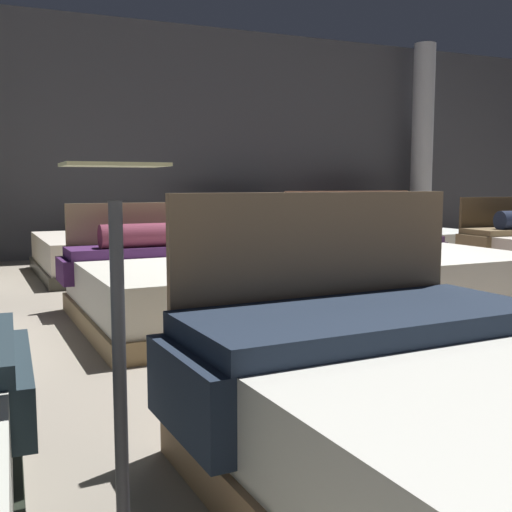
{
  "coord_description": "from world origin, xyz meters",
  "views": [
    {
      "loc": [
        -2.5,
        -4.59,
        1.09
      ],
      "look_at": [
        -0.31,
        0.39,
        0.46
      ],
      "focal_mm": 43.71,
      "sensor_mm": 36.0,
      "label": 1
    }
  ],
  "objects_px": {
    "bed_9": "(107,255)",
    "bed_10": "(271,246)",
    "bed_1": "(456,428)",
    "support_pillar": "(422,146)",
    "bed_11": "(400,242)",
    "bed_5": "(183,288)",
    "bed_6": "(404,274)",
    "price_sign": "(120,405)"
  },
  "relations": [
    {
      "from": "bed_9",
      "to": "bed_10",
      "type": "xyz_separation_m",
      "value": [
        2.25,
        0.13,
        0.0
      ]
    },
    {
      "from": "bed_1",
      "to": "support_pillar",
      "type": "height_order",
      "value": "support_pillar"
    },
    {
      "from": "bed_11",
      "to": "bed_5",
      "type": "bearing_deg",
      "value": -147.07
    },
    {
      "from": "bed_6",
      "to": "price_sign",
      "type": "height_order",
      "value": "price_sign"
    },
    {
      "from": "price_sign",
      "to": "bed_6",
      "type": "bearing_deg",
      "value": 42.04
    },
    {
      "from": "bed_6",
      "to": "price_sign",
      "type": "relative_size",
      "value": 1.81
    },
    {
      "from": "bed_9",
      "to": "bed_10",
      "type": "relative_size",
      "value": 0.98
    },
    {
      "from": "bed_11",
      "to": "bed_9",
      "type": "bearing_deg",
      "value": 179.1
    },
    {
      "from": "bed_11",
      "to": "price_sign",
      "type": "relative_size",
      "value": 1.92
    },
    {
      "from": "bed_11",
      "to": "bed_6",
      "type": "bearing_deg",
      "value": -127.59
    },
    {
      "from": "bed_1",
      "to": "bed_9",
      "type": "distance_m",
      "value": 6.03
    },
    {
      "from": "support_pillar",
      "to": "bed_11",
      "type": "bearing_deg",
      "value": -136.74
    },
    {
      "from": "bed_5",
      "to": "bed_9",
      "type": "height_order",
      "value": "bed_5"
    },
    {
      "from": "bed_6",
      "to": "price_sign",
      "type": "bearing_deg",
      "value": -139.31
    },
    {
      "from": "bed_10",
      "to": "support_pillar",
      "type": "height_order",
      "value": "support_pillar"
    },
    {
      "from": "bed_5",
      "to": "bed_1",
      "type": "bearing_deg",
      "value": -91.64
    },
    {
      "from": "bed_1",
      "to": "price_sign",
      "type": "height_order",
      "value": "price_sign"
    },
    {
      "from": "bed_6",
      "to": "support_pillar",
      "type": "xyz_separation_m",
      "value": [
        3.62,
        4.34,
        1.49
      ]
    },
    {
      "from": "bed_9",
      "to": "bed_6",
      "type": "bearing_deg",
      "value": -54.47
    },
    {
      "from": "bed_1",
      "to": "bed_9",
      "type": "bearing_deg",
      "value": 87.68
    },
    {
      "from": "bed_1",
      "to": "support_pillar",
      "type": "bearing_deg",
      "value": 49.47
    },
    {
      "from": "price_sign",
      "to": "bed_5",
      "type": "bearing_deg",
      "value": 69.59
    },
    {
      "from": "support_pillar",
      "to": "bed_6",
      "type": "bearing_deg",
      "value": -129.79
    },
    {
      "from": "bed_1",
      "to": "bed_9",
      "type": "relative_size",
      "value": 0.94
    },
    {
      "from": "bed_10",
      "to": "support_pillar",
      "type": "relative_size",
      "value": 0.62
    },
    {
      "from": "bed_1",
      "to": "support_pillar",
      "type": "distance_m",
      "value": 9.52
    },
    {
      "from": "bed_5",
      "to": "support_pillar",
      "type": "height_order",
      "value": "support_pillar"
    },
    {
      "from": "bed_6",
      "to": "bed_9",
      "type": "height_order",
      "value": "bed_6"
    },
    {
      "from": "bed_9",
      "to": "price_sign",
      "type": "distance_m",
      "value": 5.93
    },
    {
      "from": "bed_10",
      "to": "bed_11",
      "type": "relative_size",
      "value": 0.98
    },
    {
      "from": "bed_1",
      "to": "bed_6",
      "type": "xyz_separation_m",
      "value": [
        2.13,
        3.1,
        -0.01
      ]
    },
    {
      "from": "bed_5",
      "to": "bed_9",
      "type": "bearing_deg",
      "value": 89.92
    },
    {
      "from": "bed_6",
      "to": "bed_11",
      "type": "relative_size",
      "value": 0.94
    },
    {
      "from": "bed_6",
      "to": "support_pillar",
      "type": "height_order",
      "value": "support_pillar"
    },
    {
      "from": "bed_9",
      "to": "bed_11",
      "type": "distance_m",
      "value": 4.36
    },
    {
      "from": "bed_11",
      "to": "support_pillar",
      "type": "height_order",
      "value": "support_pillar"
    },
    {
      "from": "bed_1",
      "to": "bed_10",
      "type": "distance_m",
      "value": 6.54
    },
    {
      "from": "bed_10",
      "to": "bed_5",
      "type": "bearing_deg",
      "value": -125.53
    },
    {
      "from": "bed_1",
      "to": "bed_6",
      "type": "bearing_deg",
      "value": 52.6
    },
    {
      "from": "bed_10",
      "to": "price_sign",
      "type": "xyz_separation_m",
      "value": [
        -3.28,
        -5.96,
        0.22
      ]
    },
    {
      "from": "bed_6",
      "to": "support_pillar",
      "type": "distance_m",
      "value": 5.85
    },
    {
      "from": "bed_6",
      "to": "bed_10",
      "type": "relative_size",
      "value": 0.97
    }
  ]
}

